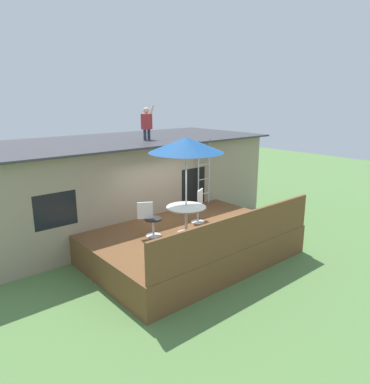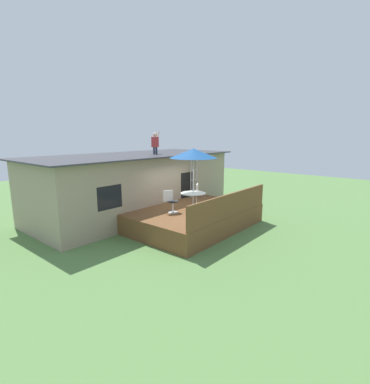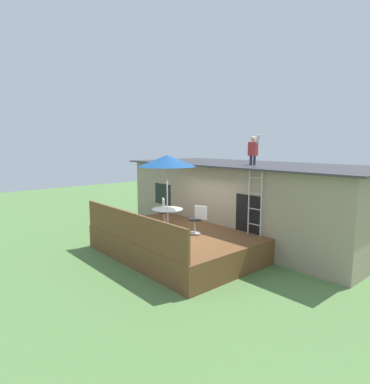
{
  "view_description": "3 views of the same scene",
  "coord_description": "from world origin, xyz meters",
  "px_view_note": "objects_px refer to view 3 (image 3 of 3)",
  "views": [
    {
      "loc": [
        -6.08,
        -7.07,
        4.28
      ],
      "look_at": [
        0.37,
        0.53,
        1.67
      ],
      "focal_mm": 33.75,
      "sensor_mm": 36.0,
      "label": 1
    },
    {
      "loc": [
        -9.29,
        -7.38,
        3.87
      ],
      "look_at": [
        0.34,
        0.68,
        1.37
      ],
      "focal_mm": 26.95,
      "sensor_mm": 36.0,
      "label": 2
    },
    {
      "loc": [
        8.17,
        -6.82,
        3.66
      ],
      "look_at": [
        -0.51,
        0.72,
        2.0
      ],
      "focal_mm": 30.42,
      "sensor_mm": 36.0,
      "label": 3
    }
  ],
  "objects_px": {
    "patio_table": "(167,214)",
    "patio_chair_left": "(164,212)",
    "patio_chair_right": "(197,220)",
    "patio_umbrella": "(167,161)",
    "step_ladder": "(255,201)",
    "person_figure": "(253,148)"
  },
  "relations": [
    {
      "from": "patio_table",
      "to": "patio_chair_left",
      "type": "bearing_deg",
      "value": 149.83
    },
    {
      "from": "patio_table",
      "to": "patio_chair_right",
      "type": "height_order",
      "value": "patio_chair_right"
    },
    {
      "from": "patio_chair_left",
      "to": "patio_chair_right",
      "type": "height_order",
      "value": "same"
    },
    {
      "from": "patio_umbrella",
      "to": "step_ladder",
      "type": "xyz_separation_m",
      "value": [
        2.26,
        1.74,
        -1.25
      ]
    },
    {
      "from": "patio_table",
      "to": "patio_umbrella",
      "type": "relative_size",
      "value": 0.41
    },
    {
      "from": "patio_table",
      "to": "person_figure",
      "type": "xyz_separation_m",
      "value": [
        1.03,
        3.2,
        2.15
      ]
    },
    {
      "from": "step_ladder",
      "to": "patio_table",
      "type": "bearing_deg",
      "value": -142.33
    },
    {
      "from": "patio_chair_left",
      "to": "step_ladder",
      "type": "bearing_deg",
      "value": 52.69
    },
    {
      "from": "patio_table",
      "to": "step_ladder",
      "type": "relative_size",
      "value": 0.47
    },
    {
      "from": "patio_umbrella",
      "to": "person_figure",
      "type": "xyz_separation_m",
      "value": [
        1.03,
        3.2,
        0.39
      ]
    },
    {
      "from": "person_figure",
      "to": "patio_chair_right",
      "type": "bearing_deg",
      "value": -92.57
    },
    {
      "from": "patio_umbrella",
      "to": "step_ladder",
      "type": "bearing_deg",
      "value": 37.67
    },
    {
      "from": "patio_table",
      "to": "patio_chair_right",
      "type": "relative_size",
      "value": 1.13
    },
    {
      "from": "patio_table",
      "to": "patio_chair_right",
      "type": "xyz_separation_m",
      "value": [
        0.91,
        0.51,
        -0.13
      ]
    },
    {
      "from": "patio_umbrella",
      "to": "patio_chair_left",
      "type": "relative_size",
      "value": 2.76
    },
    {
      "from": "step_ladder",
      "to": "patio_umbrella",
      "type": "bearing_deg",
      "value": -142.33
    },
    {
      "from": "patio_table",
      "to": "patio_chair_left",
      "type": "height_order",
      "value": "patio_chair_left"
    },
    {
      "from": "patio_table",
      "to": "step_ladder",
      "type": "distance_m",
      "value": 2.9
    },
    {
      "from": "patio_table",
      "to": "patio_umbrella",
      "type": "height_order",
      "value": "patio_umbrella"
    },
    {
      "from": "patio_table",
      "to": "step_ladder",
      "type": "height_order",
      "value": "step_ladder"
    },
    {
      "from": "person_figure",
      "to": "patio_table",
      "type": "bearing_deg",
      "value": -107.79
    },
    {
      "from": "patio_chair_right",
      "to": "patio_chair_left",
      "type": "bearing_deg",
      "value": -28.1
    }
  ]
}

